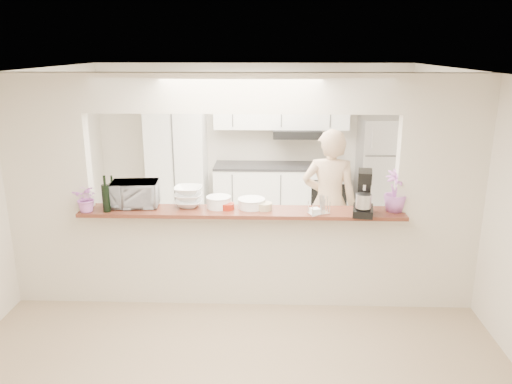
{
  "coord_description": "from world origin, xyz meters",
  "views": [
    {
      "loc": [
        0.32,
        -5.02,
        2.74
      ],
      "look_at": [
        0.14,
        0.3,
        1.19
      ],
      "focal_mm": 35.0,
      "sensor_mm": 36.0,
      "label": 1
    }
  ],
  "objects_px": {
    "refrigerator": "(382,172)",
    "person": "(329,203)",
    "toaster_oven": "(135,194)",
    "stand_mixer": "(364,195)"
  },
  "relations": [
    {
      "from": "refrigerator",
      "to": "person",
      "type": "relative_size",
      "value": 0.94
    },
    {
      "from": "toaster_oven",
      "to": "refrigerator",
      "type": "bearing_deg",
      "value": 33.36
    },
    {
      "from": "stand_mixer",
      "to": "refrigerator",
      "type": "bearing_deg",
      "value": 74.02
    },
    {
      "from": "person",
      "to": "stand_mixer",
      "type": "bearing_deg",
      "value": 110.23
    },
    {
      "from": "refrigerator",
      "to": "stand_mixer",
      "type": "relative_size",
      "value": 3.67
    },
    {
      "from": "toaster_oven",
      "to": "person",
      "type": "bearing_deg",
      "value": 13.39
    },
    {
      "from": "refrigerator",
      "to": "stand_mixer",
      "type": "distance_m",
      "value": 2.93
    },
    {
      "from": "toaster_oven",
      "to": "person",
      "type": "relative_size",
      "value": 0.27
    },
    {
      "from": "stand_mixer",
      "to": "person",
      "type": "xyz_separation_m",
      "value": [
        -0.24,
        0.93,
        -0.39
      ]
    },
    {
      "from": "stand_mixer",
      "to": "person",
      "type": "bearing_deg",
      "value": 104.41
    }
  ]
}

